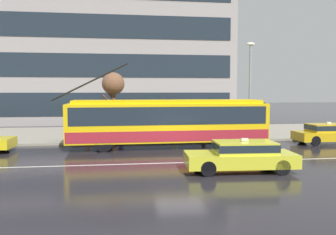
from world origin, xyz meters
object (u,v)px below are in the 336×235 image
(pedestrian_approaching_curb, at_px, (88,125))
(street_tree_bare, at_px, (113,86))
(pedestrian_walking_past, at_px, (205,114))
(taxi_oncoming_near, at_px, (242,155))
(trolleybus, at_px, (168,121))
(street_lamp, at_px, (250,82))
(pedestrian_at_shelter, at_px, (174,113))
(pedestrian_waiting_by_pole, at_px, (120,116))
(taxi_ahead_of_bus, at_px, (330,133))

(pedestrian_approaching_curb, xyz_separation_m, street_tree_bare, (1.73, -0.15, 2.58))
(pedestrian_walking_past, bearing_deg, pedestrian_approaching_curb, 178.71)
(taxi_oncoming_near, bearing_deg, pedestrian_approaching_curb, 125.14)
(trolleybus, distance_m, street_lamp, 6.84)
(pedestrian_at_shelter, distance_m, pedestrian_approaching_curb, 5.98)
(taxi_oncoming_near, bearing_deg, pedestrian_walking_past, 85.06)
(pedestrian_at_shelter, height_order, street_lamp, street_lamp)
(trolleybus, bearing_deg, street_lamp, 21.17)
(pedestrian_at_shelter, bearing_deg, street_tree_bare, -174.28)
(pedestrian_approaching_curb, relative_size, street_tree_bare, 0.36)
(street_lamp, relative_size, street_tree_bare, 1.45)
(trolleybus, bearing_deg, pedestrian_at_shelter, 75.70)
(pedestrian_at_shelter, xyz_separation_m, pedestrian_walking_past, (2.10, -0.45, -0.08))
(street_lamp, xyz_separation_m, street_tree_bare, (-9.22, 0.95, -0.33))
(trolleybus, bearing_deg, street_tree_bare, 134.95)
(pedestrian_approaching_curb, bearing_deg, street_tree_bare, -4.97)
(trolleybus, xyz_separation_m, street_tree_bare, (-3.26, 3.26, 2.10))
(trolleybus, height_order, pedestrian_walking_past, trolleybus)
(trolleybus, distance_m, pedestrian_walking_past, 4.44)
(pedestrian_approaching_curb, bearing_deg, pedestrian_waiting_by_pole, 0.97)
(pedestrian_at_shelter, bearing_deg, taxi_ahead_of_bus, -21.14)
(taxi_oncoming_near, relative_size, pedestrian_approaching_curb, 2.90)
(trolleybus, distance_m, taxi_oncoming_near, 7.16)
(pedestrian_walking_past, bearing_deg, taxi_oncoming_near, -94.94)
(pedestrian_approaching_curb, bearing_deg, taxi_oncoming_near, -54.86)
(pedestrian_at_shelter, distance_m, street_tree_bare, 4.60)
(trolleybus, bearing_deg, pedestrian_waiting_by_pole, 129.44)
(pedestrian_waiting_by_pole, relative_size, street_tree_bare, 0.43)
(taxi_oncoming_near, height_order, pedestrian_approaching_curb, pedestrian_approaching_curb)
(taxi_ahead_of_bus, distance_m, street_tree_bare, 14.42)
(street_lamp, bearing_deg, taxi_ahead_of_bus, -27.17)
(trolleybus, relative_size, pedestrian_at_shelter, 6.06)
(street_lamp, bearing_deg, street_tree_bare, 174.10)
(taxi_oncoming_near, distance_m, pedestrian_waiting_by_pole, 11.42)
(taxi_ahead_of_bus, height_order, pedestrian_at_shelter, pedestrian_at_shelter)
(taxi_ahead_of_bus, relative_size, street_lamp, 0.71)
(trolleybus, bearing_deg, pedestrian_approaching_curb, 145.60)
(pedestrian_walking_past, relative_size, street_tree_bare, 0.44)
(pedestrian_at_shelter, height_order, pedestrian_approaching_curb, pedestrian_at_shelter)
(trolleybus, xyz_separation_m, pedestrian_approaching_curb, (-4.99, 3.41, -0.47))
(taxi_ahead_of_bus, distance_m, pedestrian_waiting_by_pole, 13.78)
(pedestrian_waiting_by_pole, bearing_deg, street_tree_bare, -155.99)
(street_lamp, height_order, street_tree_bare, street_lamp)
(trolleybus, bearing_deg, pedestrian_walking_past, 46.73)
(pedestrian_approaching_curb, distance_m, pedestrian_waiting_by_pole, 2.22)
(taxi_oncoming_near, bearing_deg, pedestrian_waiting_by_pole, 116.16)
(taxi_oncoming_near, distance_m, street_tree_bare, 11.79)
(pedestrian_approaching_curb, distance_m, pedestrian_walking_past, 8.06)
(trolleybus, height_order, street_tree_bare, trolleybus)
(pedestrian_approaching_curb, height_order, street_tree_bare, street_tree_bare)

